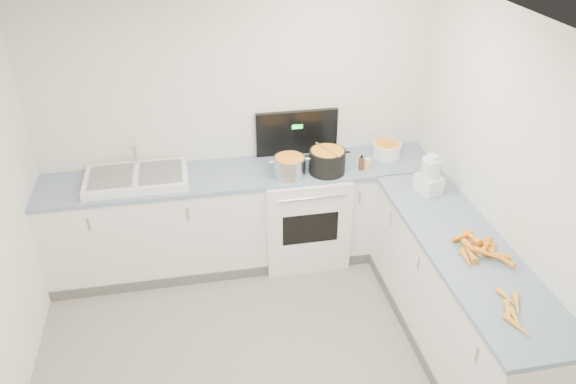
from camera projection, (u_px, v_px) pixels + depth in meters
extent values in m
cube|color=white|center=(244.00, 218.00, 5.19)|extent=(3.50, 0.60, 0.90)
cube|color=#7A94AD|center=(242.00, 174.00, 4.95)|extent=(3.50, 0.62, 0.04)
cube|color=white|center=(457.00, 298.00, 4.25)|extent=(0.60, 2.20, 0.90)
cube|color=#7A94AD|center=(467.00, 248.00, 4.01)|extent=(0.62, 2.20, 0.04)
cube|color=white|center=(303.00, 214.00, 5.26)|extent=(0.76, 0.65, 0.90)
cube|color=black|center=(297.00, 133.00, 5.16)|extent=(0.76, 0.05, 0.42)
cube|color=white|center=(137.00, 178.00, 4.78)|extent=(0.86, 0.52, 0.07)
cube|color=slate|center=(111.00, 176.00, 4.73)|extent=(0.36, 0.42, 0.01)
cube|color=slate|center=(161.00, 172.00, 4.79)|extent=(0.36, 0.42, 0.01)
cylinder|color=silver|center=(135.00, 150.00, 4.89)|extent=(0.03, 0.03, 0.24)
cylinder|color=silver|center=(290.00, 168.00, 4.84)|extent=(0.30, 0.30, 0.20)
cylinder|color=black|center=(327.00, 162.00, 4.90)|extent=(0.41, 0.41, 0.23)
cylinder|color=#AD7A47|center=(328.00, 150.00, 4.84)|extent=(0.14, 0.31, 0.01)
cylinder|color=white|center=(387.00, 150.00, 5.19)|extent=(0.33, 0.33, 0.12)
cylinder|color=#593319|center=(361.00, 164.00, 4.96)|extent=(0.05, 0.05, 0.12)
cylinder|color=#E5B266|center=(367.00, 165.00, 4.96)|extent=(0.05, 0.05, 0.09)
cube|color=white|center=(428.00, 184.00, 4.61)|extent=(0.21, 0.24, 0.15)
cylinder|color=silver|center=(431.00, 168.00, 4.54)|extent=(0.16, 0.16, 0.16)
cylinder|color=white|center=(432.00, 157.00, 4.49)|extent=(0.09, 0.09, 0.04)
cone|color=orange|center=(493.00, 247.00, 3.94)|extent=(0.15, 0.19, 0.05)
cone|color=orange|center=(470.00, 253.00, 3.88)|extent=(0.07, 0.20, 0.05)
cone|color=orange|center=(463.00, 238.00, 4.04)|extent=(0.17, 0.05, 0.04)
cone|color=orange|center=(482.00, 243.00, 4.00)|extent=(0.19, 0.12, 0.04)
cone|color=orange|center=(478.00, 243.00, 3.98)|extent=(0.18, 0.12, 0.05)
cone|color=orange|center=(466.00, 258.00, 3.83)|extent=(0.07, 0.18, 0.05)
cone|color=orange|center=(476.00, 249.00, 3.93)|extent=(0.19, 0.12, 0.04)
cone|color=orange|center=(491.00, 253.00, 3.89)|extent=(0.18, 0.14, 0.04)
cone|color=orange|center=(488.00, 244.00, 3.98)|extent=(0.07, 0.17, 0.04)
cone|color=orange|center=(494.00, 255.00, 3.83)|extent=(0.22, 0.13, 0.04)
cone|color=orange|center=(487.00, 254.00, 3.81)|extent=(0.15, 0.17, 0.05)
cone|color=orange|center=(461.00, 237.00, 4.00)|extent=(0.22, 0.12, 0.05)
cone|color=orange|center=(502.00, 258.00, 3.81)|extent=(0.12, 0.21, 0.04)
cone|color=orange|center=(472.00, 249.00, 3.89)|extent=(0.09, 0.21, 0.05)
cone|color=orange|center=(487.00, 245.00, 3.92)|extent=(0.18, 0.18, 0.05)
cone|color=orange|center=(470.00, 235.00, 4.01)|extent=(0.10, 0.22, 0.05)
cone|color=#FF9D26|center=(517.00, 326.00, 3.28)|extent=(0.10, 0.20, 0.04)
cone|color=#FF9D26|center=(516.00, 318.00, 3.34)|extent=(0.07, 0.17, 0.04)
cone|color=#FF9D26|center=(509.00, 311.00, 3.39)|extent=(0.11, 0.19, 0.04)
cone|color=#FF9D26|center=(517.00, 303.00, 3.45)|extent=(0.11, 0.18, 0.04)
cone|color=#FF9D26|center=(507.00, 297.00, 3.50)|extent=(0.07, 0.17, 0.04)
cube|color=tan|center=(123.00, 179.00, 4.68)|extent=(0.04, 0.04, 0.00)
cube|color=tan|center=(104.00, 182.00, 4.63)|extent=(0.03, 0.04, 0.00)
cube|color=tan|center=(116.00, 172.00, 4.78)|extent=(0.03, 0.05, 0.00)
cube|color=tan|center=(106.00, 173.00, 4.76)|extent=(0.03, 0.04, 0.00)
cube|color=tan|center=(113.00, 180.00, 4.66)|extent=(0.03, 0.03, 0.00)
cube|color=tan|center=(115.00, 174.00, 4.76)|extent=(0.05, 0.03, 0.00)
cube|color=tan|center=(117.00, 175.00, 4.74)|extent=(0.02, 0.04, 0.00)
cube|color=tan|center=(101.00, 180.00, 4.67)|extent=(0.01, 0.03, 0.00)
cube|color=tan|center=(119.00, 175.00, 4.73)|extent=(0.03, 0.04, 0.00)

